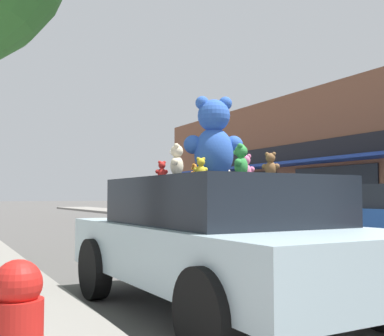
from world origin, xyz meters
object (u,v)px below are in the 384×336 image
teddy_bear_brown (271,165)px  teddy_bear_cream (177,160)px  teddy_bear_giant (214,139)px  teddy_bear_red (162,170)px  teddy_bear_orange (195,172)px  plush_art_car (220,239)px  teddy_bear_pink (245,168)px  teddy_bear_green (241,161)px  parked_car_far_right (234,209)px  teddy_bear_white (222,170)px  teddy_bear_yellow (201,168)px

teddy_bear_brown → teddy_bear_cream: bearing=30.1°
teddy_bear_giant → teddy_bear_cream: 1.05m
teddy_bear_brown → teddy_bear_red: 1.39m
teddy_bear_giant → teddy_bear_orange: (0.03, 0.53, -0.36)m
plush_art_car → teddy_bear_pink: 1.20m
teddy_bear_green → teddy_bear_red: teddy_bear_green is taller
teddy_bear_giant → teddy_bear_red: bearing=-13.7°
parked_car_far_right → teddy_bear_red: bearing=-126.8°
parked_car_far_right → teddy_bear_giant: bearing=-123.7°
teddy_bear_giant → parked_car_far_right: teddy_bear_giant is taller
parked_car_far_right → teddy_bear_white: bearing=-123.4°
parked_car_far_right → teddy_bear_yellow: bearing=-124.3°
teddy_bear_red → parked_car_far_right: bearing=-127.3°
teddy_bear_cream → teddy_bear_orange: size_ratio=1.45×
teddy_bear_white → teddy_bear_red: bearing=32.5°
teddy_bear_yellow → teddy_bear_pink: size_ratio=0.71×
teddy_bear_white → teddy_bear_green: bearing=86.6°
teddy_bear_red → teddy_bear_pink: (1.05, -0.18, 0.05)m
teddy_bear_yellow → parked_car_far_right: bearing=-118.2°
teddy_bear_yellow → teddy_bear_cream: teddy_bear_cream is taller
plush_art_car → teddy_bear_green: size_ratio=12.45×
teddy_bear_red → teddy_bear_cream: 1.02m
teddy_bear_white → teddy_bear_pink: (0.09, -0.40, 0.01)m
teddy_bear_red → teddy_bear_cream: teddy_bear_cream is taller
teddy_bear_cream → teddy_bear_giant: bearing=162.1°
teddy_bear_brown → teddy_bear_green: 0.30m
teddy_bear_white → teddy_bear_green: 1.36m
plush_art_car → teddy_bear_yellow: 0.80m
teddy_bear_giant → teddy_bear_orange: teddy_bear_giant is taller
teddy_bear_yellow → teddy_bear_green: 0.55m
teddy_bear_green → teddy_bear_red: 1.12m
teddy_bear_brown → teddy_bear_green: (-0.23, 0.20, 0.04)m
teddy_bear_white → plush_art_car: bearing=77.3°
teddy_bear_green → teddy_bear_pink: size_ratio=1.04×
plush_art_car → teddy_bear_white: bearing=56.1°
teddy_bear_giant → teddy_bear_orange: 0.64m
teddy_bear_giant → teddy_bear_yellow: 0.48m
teddy_bear_pink → teddy_bear_cream: 1.55m
teddy_bear_white → teddy_bear_pink: bearing=122.6°
teddy_bear_red → teddy_bear_pink: bearing=169.7°
teddy_bear_red → teddy_bear_giant: bearing=145.2°
teddy_bear_cream → teddy_bear_orange: 1.42m
teddy_bear_green → teddy_bear_cream: size_ratio=1.10×
plush_art_car → teddy_bear_giant: (0.15, 0.39, 1.11)m
teddy_bear_cream → teddy_bear_green: bearing=118.5°
teddy_bear_giant → teddy_bear_brown: (0.15, -0.88, -0.35)m
plush_art_car → teddy_bear_cream: bearing=-160.7°
teddy_bear_brown → teddy_bear_white: (0.30, 1.45, 0.03)m
teddy_bear_pink → parked_car_far_right: teddy_bear_pink is taller
teddy_bear_cream → teddy_bear_pink: bearing=154.0°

